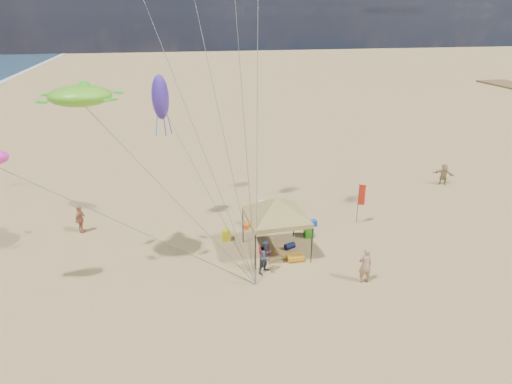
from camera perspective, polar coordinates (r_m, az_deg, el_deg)
The scene contains 18 objects.
ground at distance 22.65m, azimuth 1.53°, elevation -12.27°, with size 280.00×280.00×0.00m, color tan.
canopy_tent at distance 24.37m, azimuth 2.63°, elevation -0.98°, with size 6.31×6.31×3.89m.
feather_flag at distance 29.10m, azimuth 13.20°, elevation -0.63°, with size 0.39×0.18×2.72m.
cooler_red at distance 25.47m, azimuth 1.07°, elevation -7.54°, with size 0.54×0.38×0.38m, color #B00E19.
cooler_blue at distance 28.89m, azimuth 7.17°, elevation -3.93°, with size 0.54×0.38×0.38m, color #1644B9.
bag_navy at distance 26.10m, azimuth 4.31°, elevation -6.85°, with size 0.36×0.36×0.60m, color #0D123A.
bag_orange at distance 28.36m, azimuth -1.23°, elevation -4.29°, with size 0.36×0.36×0.60m, color #FF630E.
chair_green at distance 27.42m, azimuth 6.70°, elevation -5.04°, with size 0.50×0.50×0.70m, color #2D8E19.
chair_yellow at distance 26.93m, azimuth -3.82°, elevation -5.46°, with size 0.50×0.50×0.70m, color #FFF41C.
crate_grey at distance 25.17m, azimuth 5.62°, elevation -8.17°, with size 0.34×0.30×0.28m, color slate.
beach_cart at distance 24.93m, azimuth 5.03°, elevation -8.31°, with size 0.90×0.50×0.24m, color orange.
person_near_a at distance 23.34m, azimuth 13.71°, elevation -9.03°, with size 0.70×0.46×1.93m, color tan.
person_near_b at distance 23.49m, azimuth 1.32°, elevation -8.21°, with size 0.90×0.70×1.86m, color #393E4E.
person_near_c at distance 28.24m, azimuth 0.70°, elevation -2.75°, with size 1.19×0.68×1.84m, color silver.
person_far_a at distance 29.62m, azimuth -21.45°, elevation -3.25°, with size 1.03×0.43×1.76m, color #B66846.
person_far_c at distance 38.18m, azimuth 22.75°, elevation 2.11°, with size 1.59×0.51×1.71m, color tan.
turtle_kite at distance 22.22m, azimuth -21.48°, elevation 11.30°, with size 2.84×2.27×0.95m, color #69CF25.
squid_kite at distance 27.17m, azimuth -12.07°, elevation 11.71°, with size 1.00×1.00×2.61m, color #482AB0.
Camera 1 is at (-4.28, -18.21, 12.77)m, focal length 31.46 mm.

